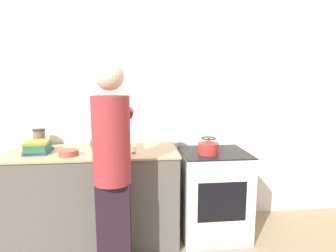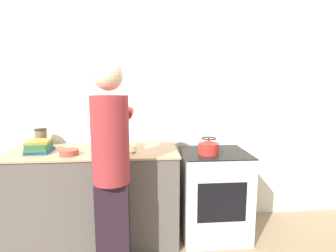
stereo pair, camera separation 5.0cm
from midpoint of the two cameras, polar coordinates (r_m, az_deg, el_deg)
wall_back at (r=2.99m, az=-8.45°, el=3.60°), size 8.00×0.05×2.60m
counter at (r=2.85m, az=-16.02°, el=-14.30°), size 1.66×0.68×0.93m
oven at (r=2.88m, az=9.31°, el=-14.20°), size 0.67×0.61×0.89m
person at (r=2.11m, az=-12.70°, el=-7.80°), size 0.33×0.57×1.75m
cutting_board at (r=2.61m, az=-11.44°, el=-5.26°), size 0.35×0.21×0.02m
knife at (r=2.63m, az=-12.68°, el=-4.93°), size 0.25×0.07×0.01m
kettle at (r=2.62m, az=8.23°, el=-4.57°), size 0.20×0.20×0.16m
bowl_prep at (r=2.87m, az=-15.35°, el=-3.61°), size 0.18×0.18×0.07m
bowl_mixing at (r=2.58m, az=-21.33°, el=-5.47°), size 0.18×0.18×0.05m
canister_jar at (r=3.04m, az=-26.63°, el=-2.40°), size 0.12×0.12×0.19m
book_stack at (r=2.80m, az=-26.93°, el=-4.14°), size 0.23×0.28×0.12m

